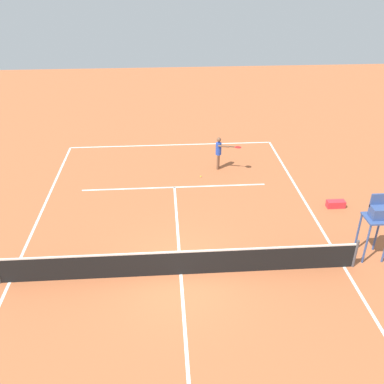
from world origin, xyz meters
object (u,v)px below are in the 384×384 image
player_serving (220,151)px  equipment_bag (336,204)px  tennis_ball (201,176)px  umpire_chair (377,217)px

player_serving → equipment_bag: bearing=63.0°
tennis_ball → equipment_bag: (-5.42, 3.17, 0.12)m
tennis_ball → umpire_chair: size_ratio=0.03×
player_serving → tennis_ball: (0.98, 0.86, -0.94)m
umpire_chair → tennis_ball: bearing=-50.5°
player_serving → tennis_ball: player_serving is taller
player_serving → equipment_bag: 6.05m
equipment_bag → player_serving: bearing=-42.2°
player_serving → equipment_bag: player_serving is taller
umpire_chair → equipment_bag: umpire_chair is taller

